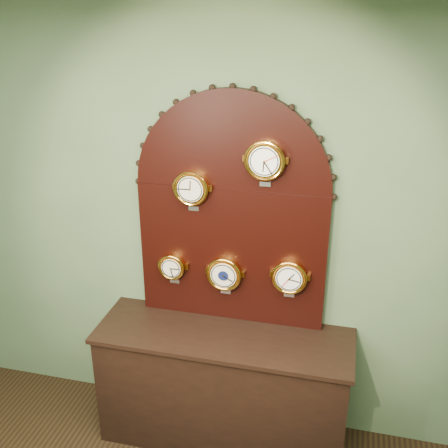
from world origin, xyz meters
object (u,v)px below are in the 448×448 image
(shop_counter, at_px, (223,388))
(display_board, at_px, (232,205))
(hygrometer, at_px, (172,266))
(tide_clock, at_px, (290,277))
(roman_clock, at_px, (192,188))
(barometer, at_px, (224,273))
(arabic_clock, at_px, (265,160))

(shop_counter, distance_m, display_board, 1.25)
(shop_counter, xyz_separation_m, hygrometer, (-0.38, 0.15, 0.79))
(tide_clock, bearing_deg, display_board, 170.16)
(roman_clock, height_order, barometer, roman_clock)
(tide_clock, bearing_deg, shop_counter, -158.16)
(roman_clock, distance_m, hygrometer, 0.57)
(barometer, bearing_deg, shop_counter, -78.97)
(shop_counter, distance_m, roman_clock, 1.37)
(roman_clock, relative_size, barometer, 0.97)
(arabic_clock, relative_size, barometer, 1.04)
(display_board, bearing_deg, arabic_clock, -17.83)
(shop_counter, xyz_separation_m, arabic_clock, (0.21, 0.15, 1.54))
(shop_counter, height_order, roman_clock, roman_clock)
(display_board, xyz_separation_m, barometer, (-0.03, -0.07, -0.45))
(roman_clock, relative_size, hygrometer, 1.18)
(tide_clock, bearing_deg, barometer, -179.96)
(display_board, bearing_deg, barometer, -114.11)
(arabic_clock, distance_m, hygrometer, 0.95)
(roman_clock, height_order, arabic_clock, arabic_clock)
(barometer, bearing_deg, roman_clock, 179.90)
(roman_clock, distance_m, barometer, 0.59)
(roman_clock, bearing_deg, hygrometer, 179.53)
(hygrometer, bearing_deg, display_board, 9.78)
(display_board, bearing_deg, roman_clock, -164.20)
(display_board, relative_size, barometer, 5.51)
(hygrometer, bearing_deg, shop_counter, -22.25)
(hygrometer, height_order, barometer, barometer)
(shop_counter, xyz_separation_m, barometer, (-0.03, 0.15, 0.78))
(display_board, relative_size, tide_clock, 5.63)
(barometer, height_order, tide_clock, tide_clock)
(hygrometer, distance_m, barometer, 0.35)
(arabic_clock, xyz_separation_m, barometer, (-0.24, 0.00, -0.76))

